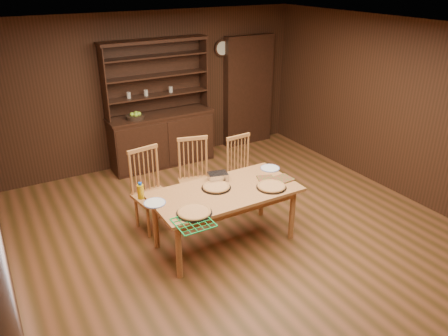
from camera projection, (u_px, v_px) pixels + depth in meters
floor at (245, 237)px, 5.73m from camera, size 6.00×6.00×0.00m
room_shell at (248, 123)px, 5.07m from camera, size 6.00×6.00×6.00m
china_hutch at (161, 132)px, 7.64m from camera, size 1.84×0.52×2.17m
doorway at (248, 91)px, 8.43m from camera, size 1.00×0.18×2.10m
wall_clock at (222, 48)px, 7.87m from camera, size 0.30×0.05×0.30m
dining_table at (225, 197)px, 5.35m from camera, size 1.80×0.90×0.75m
chair_left at (149, 186)px, 5.77m from camera, size 0.51×0.49×1.11m
chair_center at (195, 174)px, 6.13m from camera, size 0.55×0.53×1.10m
chair_right at (242, 168)px, 6.40m from camera, size 0.45×0.43×1.03m
pizza_left at (194, 212)px, 4.81m from camera, size 0.40×0.40×0.04m
pizza_right at (271, 186)px, 5.37m from camera, size 0.37×0.37×0.04m
pizza_center at (216, 187)px, 5.36m from camera, size 0.37×0.37×0.04m
cooling_rack at (193, 222)px, 4.63m from camera, size 0.50×0.50×0.02m
plate_left at (155, 203)px, 5.01m from camera, size 0.26×0.26×0.02m
plate_right at (270, 168)px, 5.88m from camera, size 0.26×0.26×0.02m
foil_dish at (218, 177)px, 5.55m from camera, size 0.28×0.23×0.10m
juice_bottle at (141, 191)px, 5.10m from camera, size 0.08×0.08×0.20m
pot_holder_a at (283, 179)px, 5.59m from camera, size 0.23×0.23×0.02m
pot_holder_b at (266, 179)px, 5.59m from camera, size 0.26×0.26×0.02m
fruit_bowl at (135, 116)px, 7.22m from camera, size 0.31×0.31×0.12m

